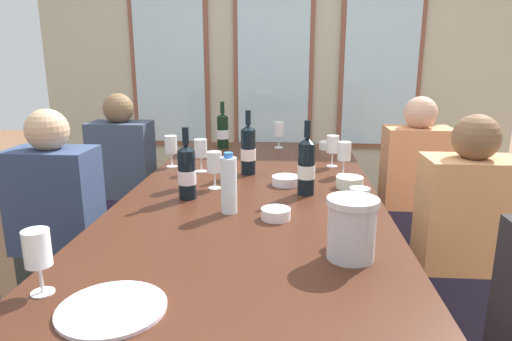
{
  "coord_description": "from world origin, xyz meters",
  "views": [
    {
      "loc": [
        0.17,
        -1.89,
        1.34
      ],
      "look_at": [
        0.0,
        0.24,
        0.79
      ],
      "focal_mm": 31.68,
      "sensor_mm": 36.0,
      "label": 1
    }
  ],
  "objects_px": {
    "wine_bottle_0": "(306,166)",
    "dining_table": "(252,208)",
    "metal_pitcher": "(352,228)",
    "wine_bottle_1": "(248,150)",
    "tasting_bowl_3": "(276,214)",
    "wine_bottle_2": "(187,172)",
    "tasting_bowl_2": "(350,182)",
    "wine_glass_3": "(344,153)",
    "seated_person_5": "(413,193)",
    "seated_person_2": "(59,233)",
    "tasting_bowl_1": "(286,181)",
    "wine_glass_7": "(359,204)",
    "wine_bottle_3": "(223,131)",
    "wine_glass_0": "(186,162)",
    "seated_person_3": "(463,249)",
    "seated_person_4": "(124,183)",
    "wine_glass_4": "(279,130)",
    "wine_glass_6": "(38,252)",
    "wine_glass_5": "(171,146)",
    "white_plate_0": "(112,309)",
    "water_bottle": "(229,185)",
    "wine_glass_1": "(201,150)",
    "wine_glass_2": "(333,146)",
    "tasting_bowl_0": "(329,145)",
    "wine_glass_8": "(214,164)"
  },
  "relations": [
    {
      "from": "wine_bottle_0",
      "to": "dining_table",
      "type": "bearing_deg",
      "value": -172.13
    },
    {
      "from": "dining_table",
      "to": "metal_pitcher",
      "type": "xyz_separation_m",
      "value": [
        0.35,
        -0.61,
        0.16
      ]
    },
    {
      "from": "wine_bottle_1",
      "to": "tasting_bowl_3",
      "type": "distance_m",
      "value": 0.69
    },
    {
      "from": "wine_bottle_2",
      "to": "wine_bottle_0",
      "type": "bearing_deg",
      "value": 11.13
    },
    {
      "from": "wine_bottle_0",
      "to": "tasting_bowl_2",
      "type": "height_order",
      "value": "wine_bottle_0"
    },
    {
      "from": "wine_glass_3",
      "to": "seated_person_5",
      "type": "xyz_separation_m",
      "value": [
        0.48,
        0.41,
        -0.33
      ]
    },
    {
      "from": "tasting_bowl_2",
      "to": "seated_person_2",
      "type": "bearing_deg",
      "value": -174.36
    },
    {
      "from": "tasting_bowl_1",
      "to": "wine_bottle_1",
      "type": "bearing_deg",
      "value": 136.22
    },
    {
      "from": "tasting_bowl_3",
      "to": "wine_glass_7",
      "type": "distance_m",
      "value": 0.34
    },
    {
      "from": "wine_bottle_1",
      "to": "wine_bottle_3",
      "type": "xyz_separation_m",
      "value": [
        -0.23,
        0.66,
        -0.01
      ]
    },
    {
      "from": "wine_glass_0",
      "to": "tasting_bowl_1",
      "type": "bearing_deg",
      "value": 9.93
    },
    {
      "from": "wine_glass_0",
      "to": "seated_person_3",
      "type": "relative_size",
      "value": 0.16
    },
    {
      "from": "wine_glass_0",
      "to": "seated_person_2",
      "type": "relative_size",
      "value": 0.16
    },
    {
      "from": "wine_bottle_0",
      "to": "seated_person_4",
      "type": "distance_m",
      "value": 1.46
    },
    {
      "from": "wine_glass_4",
      "to": "wine_glass_6",
      "type": "xyz_separation_m",
      "value": [
        -0.56,
        -1.95,
        -0.0
      ]
    },
    {
      "from": "wine_glass_0",
      "to": "wine_glass_7",
      "type": "bearing_deg",
      "value": -37.44
    },
    {
      "from": "wine_bottle_2",
      "to": "wine_glass_6",
      "type": "xyz_separation_m",
      "value": [
        -0.2,
        -0.82,
        -0.0
      ]
    },
    {
      "from": "wine_bottle_1",
      "to": "wine_glass_0",
      "type": "xyz_separation_m",
      "value": [
        -0.26,
        -0.27,
        -0.01
      ]
    },
    {
      "from": "metal_pitcher",
      "to": "wine_glass_7",
      "type": "height_order",
      "value": "metal_pitcher"
    },
    {
      "from": "wine_glass_5",
      "to": "seated_person_5",
      "type": "relative_size",
      "value": 0.16
    },
    {
      "from": "metal_pitcher",
      "to": "wine_bottle_0",
      "type": "bearing_deg",
      "value": 100.16
    },
    {
      "from": "white_plate_0",
      "to": "tasting_bowl_3",
      "type": "xyz_separation_m",
      "value": [
        0.37,
        0.66,
        0.02
      ]
    },
    {
      "from": "water_bottle",
      "to": "wine_glass_5",
      "type": "relative_size",
      "value": 1.38
    },
    {
      "from": "wine_glass_5",
      "to": "wine_bottle_0",
      "type": "bearing_deg",
      "value": -32.07
    },
    {
      "from": "wine_glass_3",
      "to": "wine_glass_4",
      "type": "relative_size",
      "value": 1.0
    },
    {
      "from": "wine_glass_4",
      "to": "seated_person_2",
      "type": "bearing_deg",
      "value": -133.77
    },
    {
      "from": "white_plate_0",
      "to": "tasting_bowl_3",
      "type": "relative_size",
      "value": 2.36
    },
    {
      "from": "wine_glass_4",
      "to": "seated_person_2",
      "type": "height_order",
      "value": "seated_person_2"
    },
    {
      "from": "wine_glass_6",
      "to": "seated_person_2",
      "type": "distance_m",
      "value": 1.06
    },
    {
      "from": "metal_pitcher",
      "to": "seated_person_4",
      "type": "xyz_separation_m",
      "value": [
        -1.27,
        1.48,
        -0.31
      ]
    },
    {
      "from": "wine_glass_0",
      "to": "dining_table",
      "type": "bearing_deg",
      "value": -17.11
    },
    {
      "from": "wine_bottle_1",
      "to": "wine_glass_1",
      "type": "distance_m",
      "value": 0.25
    },
    {
      "from": "wine_glass_5",
      "to": "wine_glass_7",
      "type": "xyz_separation_m",
      "value": [
        0.88,
        -0.93,
        0.0
      ]
    },
    {
      "from": "wine_glass_7",
      "to": "tasting_bowl_3",
      "type": "bearing_deg",
      "value": 150.88
    },
    {
      "from": "wine_bottle_3",
      "to": "water_bottle",
      "type": "bearing_deg",
      "value": -80.44
    },
    {
      "from": "wine_glass_4",
      "to": "tasting_bowl_3",
      "type": "bearing_deg",
      "value": -88.82
    },
    {
      "from": "wine_bottle_0",
      "to": "tasting_bowl_1",
      "type": "height_order",
      "value": "wine_bottle_0"
    },
    {
      "from": "seated_person_2",
      "to": "tasting_bowl_2",
      "type": "bearing_deg",
      "value": 5.64
    },
    {
      "from": "wine_glass_7",
      "to": "wine_glass_2",
      "type": "bearing_deg",
      "value": 89.93
    },
    {
      "from": "wine_bottle_2",
      "to": "tasting_bowl_1",
      "type": "height_order",
      "value": "wine_bottle_2"
    },
    {
      "from": "seated_person_4",
      "to": "seated_person_5",
      "type": "xyz_separation_m",
      "value": [
        1.83,
        -0.08,
        0.0
      ]
    },
    {
      "from": "wine_glass_3",
      "to": "tasting_bowl_0",
      "type": "bearing_deg",
      "value": 91.88
    },
    {
      "from": "tasting_bowl_0",
      "to": "tasting_bowl_2",
      "type": "xyz_separation_m",
      "value": [
        0.03,
        -0.9,
        0.0
      ]
    },
    {
      "from": "wine_glass_8",
      "to": "seated_person_3",
      "type": "relative_size",
      "value": 0.16
    },
    {
      "from": "wine_glass_6",
      "to": "seated_person_5",
      "type": "xyz_separation_m",
      "value": [
        1.38,
        1.67,
        -0.33
      ]
    },
    {
      "from": "wine_bottle_0",
      "to": "wine_glass_3",
      "type": "xyz_separation_m",
      "value": [
        0.2,
        0.34,
        -0.01
      ]
    },
    {
      "from": "tasting_bowl_3",
      "to": "wine_glass_6",
      "type": "distance_m",
      "value": 0.84
    },
    {
      "from": "dining_table",
      "to": "wine_bottle_2",
      "type": "height_order",
      "value": "wine_bottle_2"
    },
    {
      "from": "seated_person_2",
      "to": "seated_person_3",
      "type": "relative_size",
      "value": 1.0
    },
    {
      "from": "wine_glass_2",
      "to": "seated_person_5",
      "type": "bearing_deg",
      "value": 23.5
    }
  ]
}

